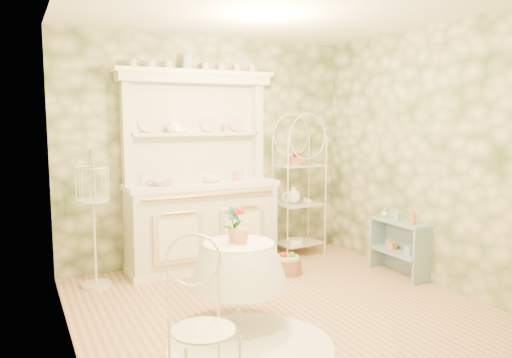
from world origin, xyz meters
name	(u,v)px	position (x,y,z in m)	size (l,w,h in m)	color
floor	(280,308)	(0.00, 0.00, 0.00)	(3.60, 3.60, 0.00)	tan
ceiling	(282,6)	(0.00, 0.00, 2.70)	(3.60, 3.60, 0.00)	white
wall_left	(66,173)	(-1.80, 0.00, 1.35)	(3.60, 3.60, 0.00)	beige
wall_right	(431,156)	(1.80, 0.00, 1.35)	(3.60, 3.60, 0.00)	beige
wall_back	(209,151)	(0.00, 1.80, 1.35)	(3.60, 3.60, 0.00)	beige
wall_front	(434,189)	(0.00, -1.80, 1.35)	(3.60, 3.60, 0.00)	beige
kitchen_dresser	(201,171)	(-0.20, 1.52, 1.15)	(1.87, 0.61, 2.29)	white
bakers_rack	(299,181)	(1.11, 1.52, 0.95)	(0.59, 0.42, 1.89)	white
side_shelf	(399,248)	(1.68, 0.29, 0.30)	(0.26, 0.70, 0.60)	#81A1B6
round_table	(239,290)	(-0.49, -0.16, 0.31)	(0.56, 0.56, 0.61)	white
cafe_chair	(203,322)	(-1.15, -1.09, 0.51)	(0.46, 0.46, 1.01)	white
birdcage_stand	(94,216)	(-1.43, 1.37, 0.75)	(0.35, 0.35, 1.50)	white
floor_basket	(286,263)	(0.56, 0.87, 0.12)	(0.37, 0.37, 0.24)	#986F4D
lace_rug	(250,346)	(-0.58, -0.58, 0.01)	(1.29, 1.29, 0.01)	white
bowl_floral	(162,185)	(-0.69, 1.45, 1.02)	(0.27, 0.27, 0.07)	white
bowl_white	(212,181)	(-0.08, 1.50, 1.02)	(0.24, 0.24, 0.08)	white
cup_left	(171,130)	(-0.50, 1.68, 1.61)	(0.12, 0.12, 0.09)	white
cup_right	(226,129)	(0.18, 1.68, 1.61)	(0.10, 0.10, 0.09)	white
potted_geranium	(233,226)	(-0.52, -0.12, 0.85)	(0.16, 0.11, 0.30)	#3F7238
bottle_amber	(413,218)	(1.67, 0.09, 0.68)	(0.07, 0.07, 0.18)	#CD7F3A
bottle_blue	(397,217)	(1.65, 0.31, 0.65)	(0.05, 0.05, 0.12)	#8DACC4
bottle_glass	(384,214)	(1.66, 0.52, 0.65)	(0.08, 0.08, 0.10)	silver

